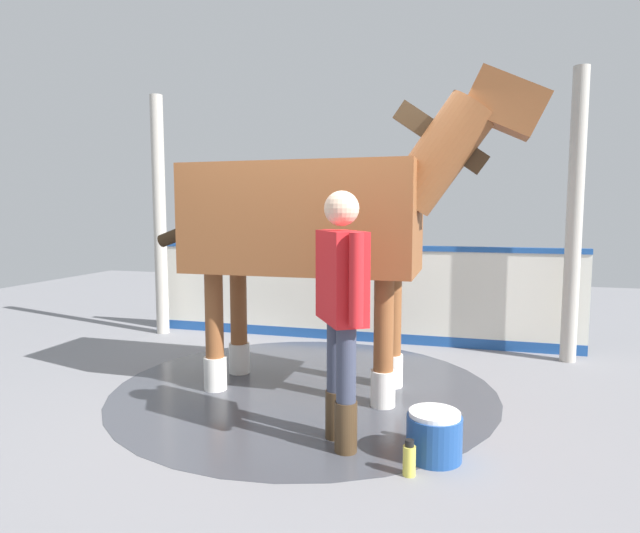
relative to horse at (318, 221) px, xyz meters
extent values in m
cube|color=gray|center=(0.25, -0.01, -1.51)|extent=(16.00, 16.00, 0.02)
cylinder|color=#42444C|center=(0.00, -0.13, -1.50)|extent=(3.38, 3.38, 0.00)
cube|color=silver|center=(-1.85, -0.12, -0.94)|extent=(0.08, 5.34, 1.12)
cube|color=#1E4C99|center=(-1.85, -0.12, -0.35)|extent=(0.10, 5.34, 0.06)
cube|color=#1E4C99|center=(-1.85, -0.12, -1.44)|extent=(0.09, 5.34, 0.12)
cylinder|color=#B7B2A8|center=(-1.56, 2.30, 0.02)|extent=(0.16, 0.16, 3.03)
cylinder|color=#B7B2A8|center=(-1.58, -2.55, 0.02)|extent=(0.16, 0.16, 3.03)
cube|color=brown|center=(0.00, -0.13, 0.02)|extent=(0.93, 1.97, 0.92)
cylinder|color=brown|center=(-0.25, 0.62, -0.97)|extent=(0.16, 0.16, 1.06)
cylinder|color=silver|center=(-0.25, 0.62, -1.35)|extent=(0.20, 0.20, 0.30)
cylinder|color=brown|center=(0.26, 0.62, -0.97)|extent=(0.16, 0.16, 1.06)
cylinder|color=silver|center=(0.26, 0.62, -1.35)|extent=(0.20, 0.20, 0.30)
cylinder|color=brown|center=(-0.26, -0.88, -0.97)|extent=(0.16, 0.16, 1.06)
cylinder|color=silver|center=(-0.26, -0.88, -1.35)|extent=(0.20, 0.20, 0.30)
cylinder|color=brown|center=(0.25, -0.88, -0.97)|extent=(0.16, 0.16, 1.06)
cylinder|color=silver|center=(0.25, -0.88, -1.35)|extent=(0.20, 0.20, 0.30)
cylinder|color=brown|center=(0.00, 1.02, 0.53)|extent=(0.42, 0.86, 0.98)
cube|color=#382819|center=(0.00, 1.02, 0.67)|extent=(0.06, 0.77, 0.61)
cube|color=brown|center=(0.01, 1.50, 0.90)|extent=(0.28, 0.65, 0.56)
cylinder|color=#382819|center=(0.00, -1.21, -0.08)|extent=(0.12, 0.70, 0.35)
cylinder|color=#47331E|center=(1.14, 0.51, -1.33)|extent=(0.15, 0.15, 0.34)
cylinder|color=#383D51|center=(1.14, 0.51, -0.90)|extent=(0.13, 0.13, 0.51)
cylinder|color=#47331E|center=(0.94, 0.39, -1.33)|extent=(0.15, 0.15, 0.34)
cylinder|color=#383D51|center=(0.94, 0.39, -0.90)|extent=(0.13, 0.13, 0.51)
cube|color=red|center=(1.04, 0.45, -0.35)|extent=(0.54, 0.44, 0.60)
cylinder|color=red|center=(1.30, 0.60, -0.33)|extent=(0.09, 0.09, 0.57)
cylinder|color=red|center=(0.79, 0.30, -0.33)|extent=(0.09, 0.09, 0.57)
sphere|color=beige|center=(1.04, 0.45, 0.10)|extent=(0.23, 0.23, 0.23)
cylinder|color=#1E478C|center=(1.08, 1.07, -1.36)|extent=(0.35, 0.35, 0.28)
cylinder|color=white|center=(1.08, 1.07, -1.20)|extent=(0.33, 0.33, 0.03)
cylinder|color=#D8CC4C|center=(1.34, 0.94, -1.41)|extent=(0.08, 0.08, 0.18)
cylinder|color=black|center=(1.34, 0.94, -1.30)|extent=(0.05, 0.05, 0.04)
cylinder|color=#CC5933|center=(0.84, 0.95, -1.41)|extent=(0.07, 0.07, 0.18)
cylinder|color=white|center=(0.84, 0.95, -1.30)|extent=(0.05, 0.05, 0.04)
camera|label=1|loc=(4.39, 1.23, 0.07)|focal=29.62mm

